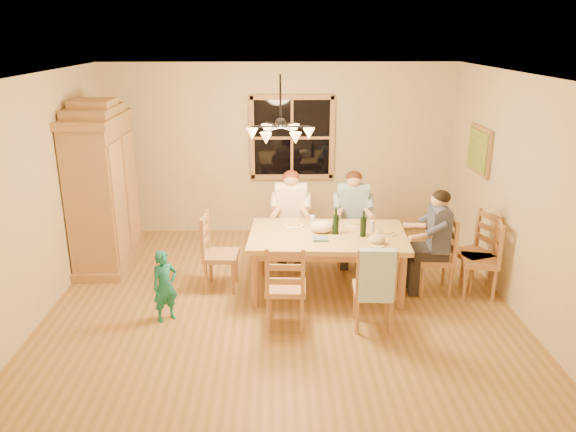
{
  "coord_description": "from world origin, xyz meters",
  "views": [
    {
      "loc": [
        -0.06,
        -6.26,
        3.15
      ],
      "look_at": [
        0.09,
        0.1,
        1.04
      ],
      "focal_mm": 35.0,
      "sensor_mm": 36.0,
      "label": 1
    }
  ],
  "objects_px": {
    "adult_slate_man": "(437,229)",
    "chair_spare_front": "(478,272)",
    "chandelier": "(281,131)",
    "wine_bottle_b": "(363,223)",
    "armoire": "(103,191)",
    "adult_plaid_man": "(353,206)",
    "chair_end_left": "(221,266)",
    "chair_end_right": "(434,269)",
    "chair_far_right": "(352,242)",
    "chair_far_left": "(291,242)",
    "child": "(165,286)",
    "chair_spare_back": "(473,265)",
    "wine_bottle_a": "(336,221)",
    "chair_near_left": "(286,300)",
    "dining_table": "(327,241)",
    "adult_woman": "(291,205)",
    "chair_near_right": "(373,302)"
  },
  "relations": [
    {
      "from": "chair_spare_back",
      "to": "dining_table",
      "type": "bearing_deg",
      "value": 70.21
    },
    {
      "from": "wine_bottle_b",
      "to": "chair_spare_back",
      "type": "distance_m",
      "value": 1.58
    },
    {
      "from": "child",
      "to": "chair_far_left",
      "type": "bearing_deg",
      "value": 11.85
    },
    {
      "from": "chair_far_left",
      "to": "adult_slate_man",
      "type": "distance_m",
      "value": 2.11
    },
    {
      "from": "chair_end_left",
      "to": "chair_spare_back",
      "type": "bearing_deg",
      "value": 92.79
    },
    {
      "from": "chair_far_left",
      "to": "wine_bottle_b",
      "type": "xyz_separation_m",
      "value": [
        0.85,
        -1.03,
        0.62
      ]
    },
    {
      "from": "chair_end_left",
      "to": "wine_bottle_a",
      "type": "bearing_deg",
      "value": 90.24
    },
    {
      "from": "adult_plaid_man",
      "to": "chair_spare_front",
      "type": "xyz_separation_m",
      "value": [
        1.44,
        -1.05,
        -0.54
      ]
    },
    {
      "from": "armoire",
      "to": "adult_woman",
      "type": "bearing_deg",
      "value": -0.11
    },
    {
      "from": "chair_far_right",
      "to": "adult_slate_man",
      "type": "xyz_separation_m",
      "value": [
        0.91,
        -0.97,
        0.54
      ]
    },
    {
      "from": "wine_bottle_a",
      "to": "wine_bottle_b",
      "type": "bearing_deg",
      "value": -15.54
    },
    {
      "from": "dining_table",
      "to": "chair_far_right",
      "type": "xyz_separation_m",
      "value": [
        0.43,
        0.89,
        -0.36
      ]
    },
    {
      "from": "chair_far_right",
      "to": "wine_bottle_b",
      "type": "xyz_separation_m",
      "value": [
        -0.01,
        -0.98,
        0.62
      ]
    },
    {
      "from": "chandelier",
      "to": "chair_spare_front",
      "type": "distance_m",
      "value": 3.03
    },
    {
      "from": "armoire",
      "to": "adult_plaid_man",
      "type": "height_order",
      "value": "armoire"
    },
    {
      "from": "chair_end_left",
      "to": "adult_plaid_man",
      "type": "bearing_deg",
      "value": 117.98
    },
    {
      "from": "chair_end_right",
      "to": "chandelier",
      "type": "bearing_deg",
      "value": 98.05
    },
    {
      "from": "chair_far_left",
      "to": "chair_near_left",
      "type": "xyz_separation_m",
      "value": [
        -0.11,
        -1.82,
        0.0
      ]
    },
    {
      "from": "adult_woman",
      "to": "chair_near_left",
      "type": "bearing_deg",
      "value": 90.0
    },
    {
      "from": "chair_far_left",
      "to": "adult_plaid_man",
      "type": "distance_m",
      "value": 1.01
    },
    {
      "from": "wine_bottle_b",
      "to": "chair_spare_front",
      "type": "height_order",
      "value": "wine_bottle_b"
    },
    {
      "from": "child",
      "to": "armoire",
      "type": "bearing_deg",
      "value": 86.75
    },
    {
      "from": "chair_far_right",
      "to": "chair_end_right",
      "type": "xyz_separation_m",
      "value": [
        0.91,
        -0.97,
        0.0
      ]
    },
    {
      "from": "chair_spare_front",
      "to": "chair_near_left",
      "type": "bearing_deg",
      "value": 118.85
    },
    {
      "from": "chair_end_left",
      "to": "dining_table",
      "type": "bearing_deg",
      "value": 90.0
    },
    {
      "from": "dining_table",
      "to": "wine_bottle_b",
      "type": "bearing_deg",
      "value": -12.05
    },
    {
      "from": "chair_far_right",
      "to": "wine_bottle_a",
      "type": "relative_size",
      "value": 3.0
    },
    {
      "from": "chair_near_right",
      "to": "chair_near_left",
      "type": "bearing_deg",
      "value": -180.0
    },
    {
      "from": "chair_far_right",
      "to": "chair_spare_front",
      "type": "bearing_deg",
      "value": 147.26
    },
    {
      "from": "adult_plaid_man",
      "to": "wine_bottle_a",
      "type": "relative_size",
      "value": 2.65
    },
    {
      "from": "chandelier",
      "to": "chair_far_left",
      "type": "relative_size",
      "value": 0.78
    },
    {
      "from": "wine_bottle_b",
      "to": "chair_spare_back",
      "type": "height_order",
      "value": "wine_bottle_b"
    },
    {
      "from": "chair_far_left",
      "to": "adult_woman",
      "type": "relative_size",
      "value": 1.13
    },
    {
      "from": "chandelier",
      "to": "armoire",
      "type": "height_order",
      "value": "chandelier"
    },
    {
      "from": "chair_end_left",
      "to": "chair_end_right",
      "type": "bearing_deg",
      "value": 90.0
    },
    {
      "from": "armoire",
      "to": "dining_table",
      "type": "distance_m",
      "value": 3.17
    },
    {
      "from": "chair_far_left",
      "to": "chair_far_right",
      "type": "xyz_separation_m",
      "value": [
        0.86,
        -0.05,
        0.0
      ]
    },
    {
      "from": "chair_near_left",
      "to": "wine_bottle_b",
      "type": "xyz_separation_m",
      "value": [
        0.96,
        0.79,
        0.62
      ]
    },
    {
      "from": "dining_table",
      "to": "chair_spare_front",
      "type": "bearing_deg",
      "value": -5.07
    },
    {
      "from": "chair_near_right",
      "to": "wine_bottle_b",
      "type": "xyz_separation_m",
      "value": [
        -0.0,
        0.85,
        0.62
      ]
    },
    {
      "from": "adult_slate_man",
      "to": "chair_spare_front",
      "type": "height_order",
      "value": "adult_slate_man"
    },
    {
      "from": "adult_slate_man",
      "to": "chair_spare_back",
      "type": "bearing_deg",
      "value": -73.44
    },
    {
      "from": "child",
      "to": "chair_near_right",
      "type": "bearing_deg",
      "value": -41.96
    },
    {
      "from": "adult_plaid_man",
      "to": "wine_bottle_a",
      "type": "distance_m",
      "value": 0.95
    },
    {
      "from": "chair_end_left",
      "to": "child",
      "type": "bearing_deg",
      "value": -31.14
    },
    {
      "from": "chair_far_left",
      "to": "child",
      "type": "xyz_separation_m",
      "value": [
        -1.47,
        -1.67,
        0.12
      ]
    },
    {
      "from": "chair_end_left",
      "to": "armoire",
      "type": "bearing_deg",
      "value": -114.01
    },
    {
      "from": "chair_spare_front",
      "to": "wine_bottle_b",
      "type": "bearing_deg",
      "value": 99.32
    },
    {
      "from": "chair_far_left",
      "to": "chair_spare_front",
      "type": "relative_size",
      "value": 1.0
    },
    {
      "from": "chandelier",
      "to": "wine_bottle_b",
      "type": "height_order",
      "value": "chandelier"
    }
  ]
}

